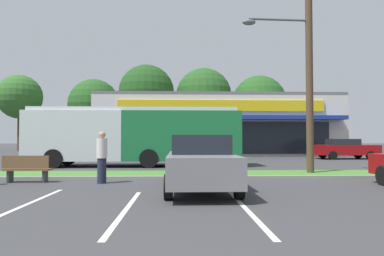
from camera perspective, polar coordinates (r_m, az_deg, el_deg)
The scene contains 18 objects.
grass_median at distance 14.54m, azimuth -5.11°, elevation -7.61°, with size 56.00×2.20×0.12m, color #427A2D.
curb_lip at distance 13.33m, azimuth -5.39°, elevation -8.14°, with size 56.00×0.24×0.12m, color gray.
parking_stripe_1 at distance 9.06m, azimuth -25.74°, elevation -11.33°, with size 0.12×4.80×0.01m, color silver.
parking_stripe_2 at distance 7.84m, azimuth -10.80°, elevation -13.00°, with size 0.12×4.80×0.01m, color silver.
parking_stripe_3 at distance 7.82m, azimuth 8.94°, elevation -13.05°, with size 0.12×4.80×0.01m, color silver.
storefront_building at distance 37.26m, azimuth 3.67°, elevation 0.27°, with size 22.97×14.56×5.77m.
tree_far_left at distance 50.02m, azimuth -26.50°, elevation 4.60°, with size 5.66×5.66×9.81m.
tree_left at distance 48.61m, azimuth -15.84°, elevation 3.74°, with size 6.82×6.82×9.61m.
tree_mid_left at distance 45.89m, azimuth -7.49°, elevation 5.82°, with size 7.22×7.22×11.24m.
tree_mid at distance 47.98m, azimuth 1.94°, elevation 5.28°, with size 7.65×7.65×11.30m.
tree_mid_right at distance 48.77m, azimuth 10.99°, elevation 4.13°, with size 7.43×7.43×10.28m.
utility_pole at distance 15.74m, azimuth 18.20°, elevation 10.69°, with size 3.03×2.40×9.15m.
city_bus at distance 19.72m, azimuth -9.36°, elevation -1.11°, with size 11.72×2.71×3.25m.
bus_stop_bench at distance 13.53m, azimuth -25.54°, elevation -5.99°, with size 1.60×0.45×0.95m.
car_2 at distance 29.07m, azimuth 23.90°, elevation -3.11°, with size 4.59×2.02×1.54m.
car_3 at distance 26.13m, azimuth -7.42°, elevation -3.48°, with size 4.25×1.88×1.48m.
car_4 at distance 10.28m, azimuth 1.38°, elevation -5.72°, with size 2.01×4.60×1.64m.
pedestrian_near_bench at distance 12.39m, azimuth -14.61°, elevation -4.67°, with size 0.36×0.36×1.79m.
Camera 1 is at (0.76, -0.44, 1.53)m, focal length 32.41 mm.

